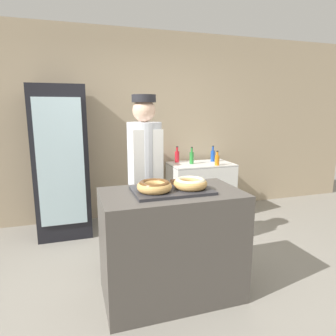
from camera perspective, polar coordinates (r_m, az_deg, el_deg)
name	(u,v)px	position (r m, az deg, el deg)	size (l,w,h in m)	color
ground_plane	(171,293)	(2.86, 0.67, -22.73)	(14.00, 14.00, 0.00)	gray
wall_back	(125,126)	(4.45, -8.11, 7.93)	(8.00, 0.06, 2.70)	tan
display_counter	(172,244)	(2.63, 0.69, -14.32)	(1.16, 0.67, 0.93)	#4C4742
serving_tray	(172,190)	(2.46, 0.71, -4.27)	(0.64, 0.42, 0.02)	#2D2D33
donut_chocolate_glaze	(154,186)	(2.38, -2.60, -3.40)	(0.28, 0.28, 0.08)	tan
donut_light_glaze	(190,183)	(2.48, 4.27, -2.85)	(0.28, 0.28, 0.08)	tan
brownie_back_left	(156,183)	(2.58, -2.28, -2.92)	(0.07, 0.07, 0.03)	#382111
brownie_back_right	(175,182)	(2.63, 1.42, -2.63)	(0.07, 0.07, 0.03)	#382111
baker_person	(145,175)	(3.08, -4.38, -1.38)	(0.35, 0.35, 1.73)	#4C4C51
beverage_fridge	(62,162)	(4.03, -19.59, 1.17)	(0.64, 0.69, 1.88)	black
chest_freezer	(201,189)	(4.53, 6.22, -4.09)	(0.92, 0.56, 0.81)	white
bottle_red	(177,156)	(4.48, 1.74, 2.27)	(0.07, 0.07, 0.24)	red
bottle_orange	(217,160)	(4.30, 9.34, 1.55)	(0.06, 0.06, 0.21)	orange
bottle_green	(192,157)	(4.37, 4.52, 2.04)	(0.06, 0.06, 0.25)	#2D8C38
bottle_blue	(213,155)	(4.61, 8.52, 2.40)	(0.06, 0.06, 0.24)	#1E4CB2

